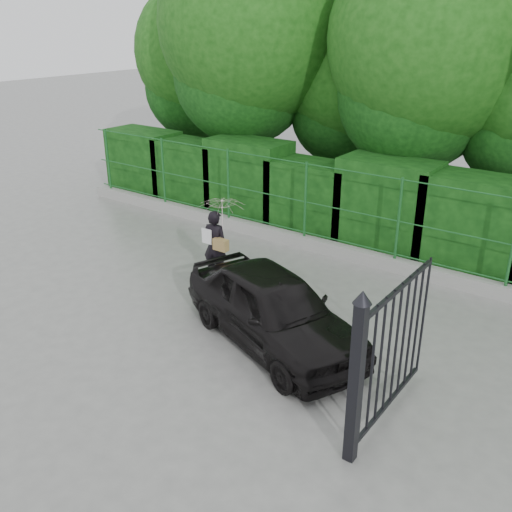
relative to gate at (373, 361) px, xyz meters
The scene contains 8 objects.
ground 4.81m from the gate, behind, with size 80.00×80.00×0.00m, color gray.
kerb 7.04m from the gate, 131.36° to the left, with size 14.00×0.25×0.30m, color #9E9E99.
fence 6.82m from the gate, 129.97° to the left, with size 14.13×0.06×1.80m.
hedge 7.68m from the gate, 125.88° to the left, with size 14.20×1.20×2.18m.
trees 9.76m from the gate, 112.24° to the left, with size 17.10×6.15×8.08m.
gate is the anchor object (origin of this frame).
woman 5.41m from the gate, 150.12° to the left, with size 0.98×1.00×1.78m.
car 2.71m from the gate, 152.30° to the left, with size 1.54×3.82×1.30m, color black.
Camera 1 is at (6.97, -6.44, 5.16)m, focal length 40.00 mm.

